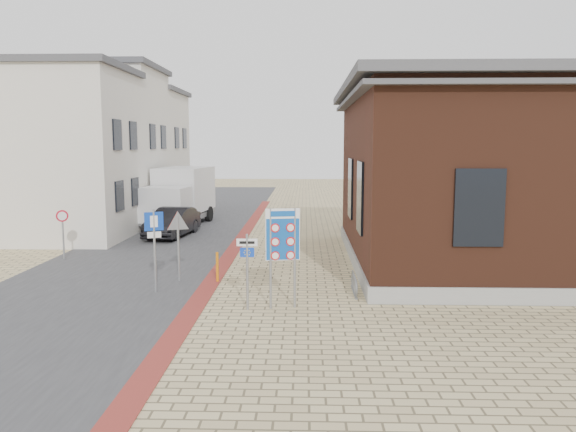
% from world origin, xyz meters
% --- Properties ---
extents(ground, '(120.00, 120.00, 0.00)m').
position_xyz_m(ground, '(0.00, 0.00, 0.00)').
color(ground, tan).
rests_on(ground, ground).
extents(road_strip, '(7.00, 60.00, 0.02)m').
position_xyz_m(road_strip, '(-5.50, 15.00, 0.01)').
color(road_strip, '#38383A').
rests_on(road_strip, ground).
extents(curb_strip, '(0.60, 40.00, 0.02)m').
position_xyz_m(curb_strip, '(-2.00, 10.00, 0.01)').
color(curb_strip, maroon).
rests_on(curb_strip, ground).
extents(brick_building, '(13.00, 13.00, 6.80)m').
position_xyz_m(brick_building, '(8.99, 7.00, 3.49)').
color(brick_building, gray).
rests_on(brick_building, ground).
extents(townhouse_near, '(7.40, 6.40, 8.30)m').
position_xyz_m(townhouse_near, '(-10.99, 12.00, 4.17)').
color(townhouse_near, silver).
rests_on(townhouse_near, ground).
extents(townhouse_mid, '(7.40, 6.40, 9.10)m').
position_xyz_m(townhouse_mid, '(-10.99, 18.00, 4.57)').
color(townhouse_mid, silver).
rests_on(townhouse_mid, ground).
extents(townhouse_far, '(7.40, 6.40, 8.30)m').
position_xyz_m(townhouse_far, '(-10.99, 24.00, 4.17)').
color(townhouse_far, silver).
rests_on(townhouse_far, ground).
extents(bike_rack, '(0.08, 1.80, 0.60)m').
position_xyz_m(bike_rack, '(2.65, 2.20, 0.26)').
color(bike_rack, slate).
rests_on(bike_rack, ground).
extents(sedan, '(2.10, 4.52, 1.43)m').
position_xyz_m(sedan, '(-5.48, 12.63, 0.72)').
color(sedan, black).
rests_on(sedan, ground).
extents(box_truck, '(3.20, 6.44, 3.24)m').
position_xyz_m(box_truck, '(-5.99, 16.72, 1.67)').
color(box_truck, slate).
rests_on(box_truck, ground).
extents(border_sign, '(0.95, 0.23, 2.82)m').
position_xyz_m(border_sign, '(0.50, 0.50, 2.03)').
color(border_sign, gray).
rests_on(border_sign, ground).
extents(essen_sign, '(0.57, 0.07, 2.13)m').
position_xyz_m(essen_sign, '(-0.47, 0.30, 1.39)').
color(essen_sign, gray).
rests_on(essen_sign, ground).
extents(parking_sign, '(0.54, 0.27, 2.59)m').
position_xyz_m(parking_sign, '(-3.50, 2.02, 1.78)').
color(parking_sign, gray).
rests_on(parking_sign, ground).
extents(yield_sign, '(0.79, 0.35, 2.32)m').
position_xyz_m(yield_sign, '(-3.10, 3.50, 1.76)').
color(yield_sign, gray).
rests_on(yield_sign, ground).
extents(speed_sign, '(0.44, 0.22, 1.99)m').
position_xyz_m(speed_sign, '(-8.50, 6.93, 1.30)').
color(speed_sign, gray).
rests_on(speed_sign, ground).
extents(bollard, '(0.10, 0.10, 1.01)m').
position_xyz_m(bollard, '(-1.80, 3.43, 0.51)').
color(bollard, orange).
rests_on(bollard, ground).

